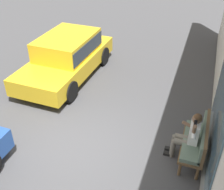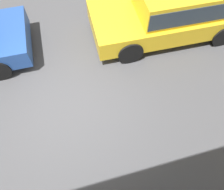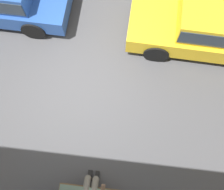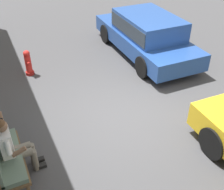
% 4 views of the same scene
% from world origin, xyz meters
% --- Properties ---
extents(ground_plane, '(60.00, 60.00, 0.00)m').
position_xyz_m(ground_plane, '(0.00, 0.00, 0.00)').
color(ground_plane, '#424244').
extents(bench, '(1.50, 0.55, 1.00)m').
position_xyz_m(bench, '(-0.70, 2.90, 0.57)').
color(bench, brown).
rests_on(bench, ground_plane).
extents(person_on_phone, '(0.73, 0.74, 1.34)m').
position_xyz_m(person_on_phone, '(-0.66, 2.67, 0.70)').
color(person_on_phone, '#6B665B').
rests_on(person_on_phone, ground_plane).
extents(parked_car_near, '(4.44, 2.04, 1.49)m').
position_xyz_m(parked_car_near, '(-3.40, -1.88, 0.82)').
color(parked_car_near, gold).
rests_on(parked_car_near, ground_plane).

